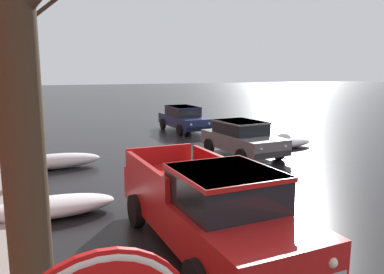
% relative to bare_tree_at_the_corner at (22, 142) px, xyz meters
% --- Properties ---
extents(left_sidewalk_slab, '(2.55, 80.00, 0.12)m').
position_rel_bare_tree_at_the_corner_xyz_m(left_sidewalk_slab, '(-1.01, 14.23, -2.74)').
color(left_sidewalk_slab, gray).
rests_on(left_sidewalk_slab, ground).
extents(snow_bank_near_corner_left, '(3.04, 1.13, 0.45)m').
position_rel_bare_tree_at_the_corner_xyz_m(snow_bank_near_corner_left, '(0.34, 5.59, -2.57)').
color(snow_bank_near_corner_left, white).
rests_on(snow_bank_near_corner_left, ground).
extents(snow_bank_along_left_kerb, '(2.61, 1.02, 0.65)m').
position_rel_bare_tree_at_the_corner_xyz_m(snow_bank_along_left_kerb, '(10.62, 10.11, -2.55)').
color(snow_bank_along_left_kerb, white).
rests_on(snow_bank_along_left_kerb, ground).
extents(snow_bank_mid_block_left, '(3.13, 0.94, 0.52)m').
position_rel_bare_tree_at_the_corner_xyz_m(snow_bank_mid_block_left, '(0.70, 10.32, -2.54)').
color(snow_bank_mid_block_left, white).
rests_on(snow_bank_mid_block_left, ground).
extents(bare_tree_at_the_corner, '(2.29, 2.15, 5.31)m').
position_rel_bare_tree_at_the_corner_xyz_m(bare_tree_at_the_corner, '(0.00, 0.00, 0.00)').
color(bare_tree_at_the_corner, '#423323').
rests_on(bare_tree_at_the_corner, ground).
extents(bare_tree_second_along_sidewalk, '(1.94, 3.66, 7.40)m').
position_rel_bare_tree_at_the_corner_xyz_m(bare_tree_second_along_sidewalk, '(0.04, 8.60, 1.13)').
color(bare_tree_second_along_sidewalk, '#382B1E').
rests_on(bare_tree_second_along_sidewalk, ground).
extents(bare_tree_mid_block, '(2.08, 2.67, 5.07)m').
position_rel_bare_tree_at_the_corner_xyz_m(bare_tree_mid_block, '(-0.09, 17.29, -0.14)').
color(bare_tree_mid_block, '#4C3D2D').
rests_on(bare_tree_mid_block, ground).
extents(bare_tree_far_down_block, '(1.40, 4.03, 7.28)m').
position_rel_bare_tree_at_the_corner_xyz_m(bare_tree_far_down_block, '(-0.00, 22.00, 0.62)').
color(bare_tree_far_down_block, '#382B1E').
rests_on(bare_tree_far_down_block, ground).
extents(pickup_truck_red_approaching_near_lane, '(2.15, 5.42, 1.76)m').
position_rel_bare_tree_at_the_corner_xyz_m(pickup_truck_red_approaching_near_lane, '(3.06, 2.51, -1.91)').
color(pickup_truck_red_approaching_near_lane, red).
rests_on(pickup_truck_red_approaching_near_lane, ground).
extents(sedan_grey_parked_kerbside_close, '(2.17, 3.98, 1.42)m').
position_rel_bare_tree_at_the_corner_xyz_m(sedan_grey_parked_kerbside_close, '(7.94, 9.44, -2.04)').
color(sedan_grey_parked_kerbside_close, slate).
rests_on(sedan_grey_parked_kerbside_close, ground).
extents(sedan_darkblue_parked_kerbside_mid, '(1.87, 4.40, 1.42)m').
position_rel_bare_tree_at_the_corner_xyz_m(sedan_darkblue_parked_kerbside_mid, '(8.21, 16.40, -2.04)').
color(sedan_darkblue_parked_kerbside_mid, navy).
rests_on(sedan_darkblue_parked_kerbside_mid, ground).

